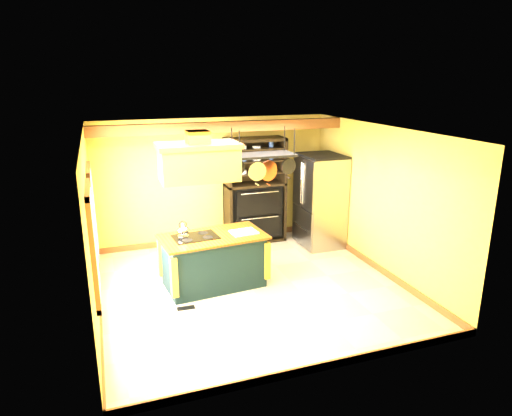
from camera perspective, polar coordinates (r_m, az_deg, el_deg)
floor at (r=8.03m, az=-0.60°, el=-9.90°), size 5.00×5.00×0.00m
ceiling at (r=7.25m, az=-0.66°, el=9.61°), size 5.00×5.00×0.00m
wall_back at (r=9.85m, az=-5.28°, el=3.35°), size 5.00×0.02×2.70m
wall_front at (r=5.37m, az=8.01°, el=-8.00°), size 5.00×0.02×2.70m
wall_left at (r=7.18m, az=-19.92°, el=-2.52°), size 0.02×5.00×2.70m
wall_right at (r=8.63m, az=15.32°, el=0.97°), size 0.02×5.00×2.70m
ceiling_beam at (r=8.88m, az=-4.21°, el=10.08°), size 5.00×0.15×0.20m
window_near at (r=6.40m, az=-19.65°, el=-4.26°), size 0.06×1.06×1.56m
window_far at (r=7.73m, az=-19.71°, el=-0.78°), size 0.06×1.06×1.56m
kitchen_island at (r=7.96m, az=-5.34°, el=-6.50°), size 1.85×1.14×1.11m
range_hood at (r=7.42m, az=-7.19°, el=5.96°), size 1.32×0.74×0.80m
pot_rack at (r=7.73m, az=0.89°, el=5.99°), size 1.13×0.53×0.93m
refrigerator at (r=9.79m, az=8.00°, el=0.69°), size 0.83×0.98×1.92m
hutch at (r=9.97m, az=-0.22°, el=0.80°), size 1.29×0.59×2.28m
floor_register at (r=7.45m, az=-8.76°, el=-12.26°), size 0.28×0.13×0.01m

